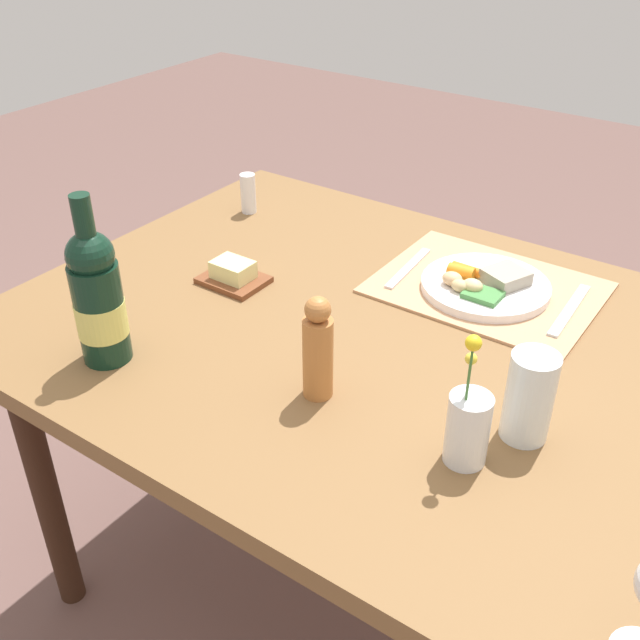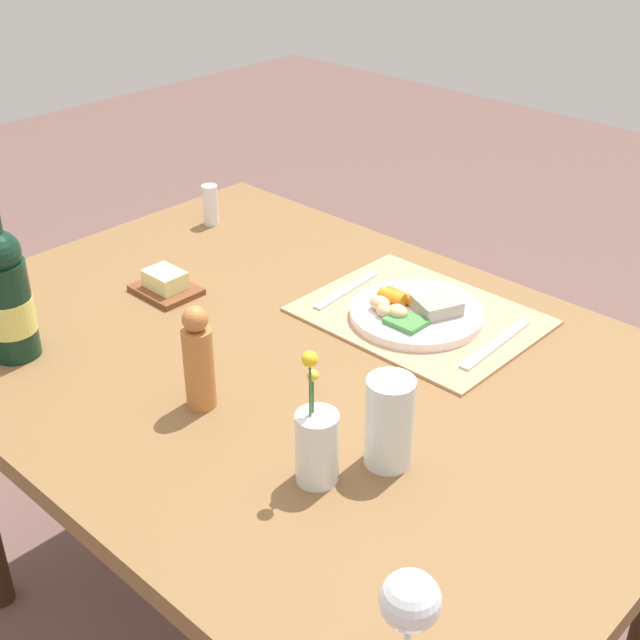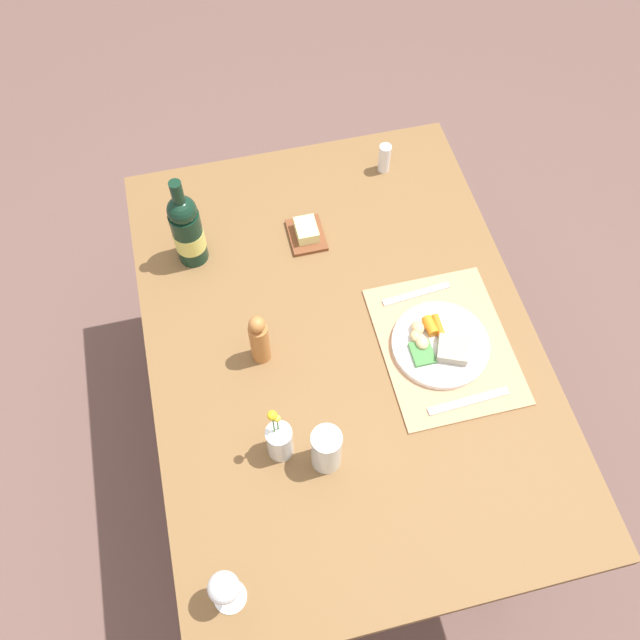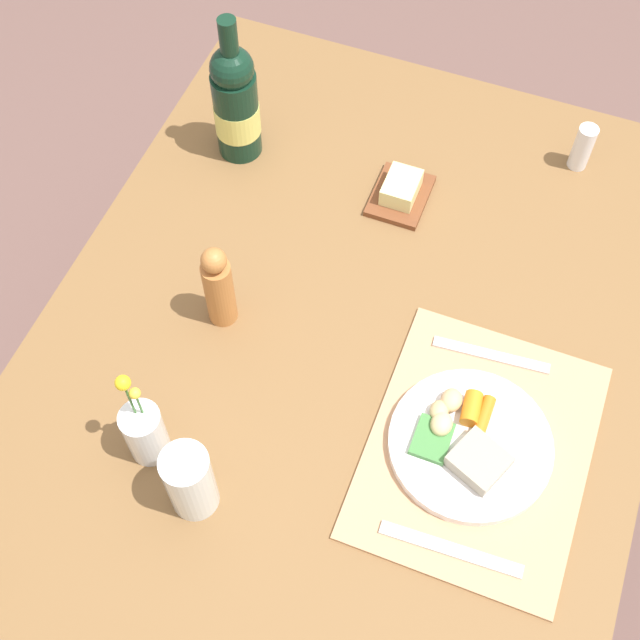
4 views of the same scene
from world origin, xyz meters
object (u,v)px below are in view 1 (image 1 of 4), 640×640
object	(u,v)px
flower_vase	(468,426)
dining_table	(384,367)
wine_bottle	(98,298)
pepper_mill	(318,350)
butter_dish	(233,275)
fork	(570,310)
knife	(408,268)
dinner_plate	(485,284)
water_tumbler	(528,402)
salt_shaker	(248,193)

from	to	relation	value
flower_vase	dining_table	bearing A→B (deg)	-39.83
dining_table	wine_bottle	bearing A→B (deg)	43.53
dining_table	pepper_mill	distance (m)	0.27
butter_dish	fork	bearing A→B (deg)	-155.39
knife	dining_table	bearing A→B (deg)	104.79
fork	butter_dish	xyz separation A→B (m)	(0.60, 0.28, 0.01)
knife	dinner_plate	bearing A→B (deg)	177.86
wine_bottle	water_tumbler	bearing A→B (deg)	-161.69
fork	water_tumbler	world-z (taller)	water_tumbler
fork	flower_vase	bearing A→B (deg)	88.79
dinner_plate	butter_dish	bearing A→B (deg)	30.21
water_tumbler	flower_vase	distance (m)	0.11
dinner_plate	fork	world-z (taller)	dinner_plate
pepper_mill	knife	bearing A→B (deg)	-79.42
dinner_plate	wine_bottle	size ratio (longest dim) A/B	0.84
dinner_plate	salt_shaker	world-z (taller)	salt_shaker
pepper_mill	salt_shaker	xyz separation A→B (m)	(0.55, -0.49, -0.04)
knife	wine_bottle	xyz separation A→B (m)	(0.28, 0.57, 0.11)
dining_table	butter_dish	xyz separation A→B (m)	(0.35, 0.01, 0.09)
pepper_mill	wine_bottle	xyz separation A→B (m)	(0.36, 0.13, 0.03)
dining_table	salt_shaker	world-z (taller)	salt_shaker
fork	pepper_mill	size ratio (longest dim) A/B	1.17
dining_table	butter_dish	world-z (taller)	butter_dish
knife	water_tumbler	world-z (taller)	water_tumbler
butter_dish	water_tumbler	bearing A→B (deg)	171.05
wine_bottle	knife	bearing A→B (deg)	-115.70
pepper_mill	flower_vase	bearing A→B (deg)	179.03
dinner_plate	fork	xyz separation A→B (m)	(-0.17, -0.02, -0.01)
pepper_mill	dining_table	bearing A→B (deg)	-89.93
dinner_plate	wine_bottle	world-z (taller)	wine_bottle
dining_table	pepper_mill	bearing A→B (deg)	90.07
fork	water_tumbler	bearing A→B (deg)	96.54
dinner_plate	water_tumbler	world-z (taller)	water_tumbler
fork	butter_dish	bearing A→B (deg)	22.04
butter_dish	dinner_plate	bearing A→B (deg)	-149.79
dining_table	dinner_plate	distance (m)	0.27
water_tumbler	butter_dish	size ratio (longest dim) A/B	1.11
pepper_mill	butter_dish	xyz separation A→B (m)	(0.35, -0.20, -0.07)
pepper_mill	flower_vase	xyz separation A→B (m)	(-0.26, 0.00, -0.02)
pepper_mill	dinner_plate	bearing A→B (deg)	-100.54
flower_vase	fork	bearing A→B (deg)	-88.64
pepper_mill	water_tumbler	xyz separation A→B (m)	(-0.31, -0.10, -0.02)
dining_table	flower_vase	bearing A→B (deg)	140.17
dining_table	fork	world-z (taller)	fork
wine_bottle	flower_vase	bearing A→B (deg)	-168.91
dining_table	wine_bottle	world-z (taller)	wine_bottle
fork	knife	xyz separation A→B (m)	(0.33, 0.03, 0.00)
water_tumbler	flower_vase	size ratio (longest dim) A/B	0.66
dining_table	flower_vase	size ratio (longest dim) A/B	6.45
fork	pepper_mill	world-z (taller)	pepper_mill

